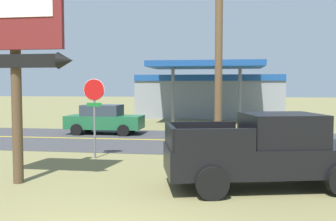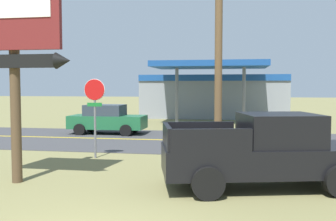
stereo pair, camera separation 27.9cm
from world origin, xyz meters
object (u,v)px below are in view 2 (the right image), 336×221
Objects in this scene: utility_pole at (219,28)px; car_green_near_lane at (107,119)px; pickup_black_parked_on_lawn at (265,152)px; motel_sign at (13,25)px; gas_station at (214,95)px; stop_sign at (95,104)px.

utility_pole reaches higher than car_green_near_lane.
pickup_black_parked_on_lawn is (1.36, -3.19, -3.71)m from utility_pole.
pickup_black_parked_on_lawn is 13.05m from car_green_near_lane.
gas_station is at bearing 80.29° from motel_sign.
utility_pole is 2.09× the size of car_green_near_lane.
stop_sign is 0.70× the size of car_green_near_lane.
pickup_black_parked_on_lawn is at bearing -83.70° from gas_station.
motel_sign is 4.68m from stop_sign.
motel_sign is 2.17× the size of stop_sign.
motel_sign is at bearing -143.92° from utility_pole.
stop_sign is 5.26m from utility_pole.
car_green_near_lane is at bearing 105.24° from stop_sign.
stop_sign reaches higher than pickup_black_parked_on_lawn.
motel_sign is 1.53× the size of car_green_near_lane.
stop_sign reaches higher than car_green_near_lane.
stop_sign is 7.48m from car_green_near_lane.
pickup_black_parked_on_lawn is at bearing -66.94° from utility_pole.
gas_station is at bearing 80.58° from stop_sign.
car_green_near_lane is at bearing 95.90° from motel_sign.
utility_pole is (4.54, -0.12, 2.65)m from stop_sign.
gas_station is (-1.22, 20.15, -2.73)m from utility_pole.
motel_sign is 1.16× the size of pickup_black_parked_on_lawn.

